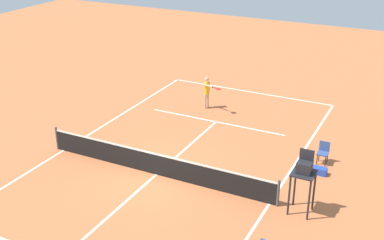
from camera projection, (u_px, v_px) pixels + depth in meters
ground_plane at (156, 174)px, 20.27m from camera, size 60.00×60.00×0.00m
court_lines at (156, 174)px, 20.27m from camera, size 9.71×21.68×0.01m
tennis_net at (156, 164)px, 20.07m from camera, size 10.31×0.10×1.07m
player_serving at (207, 90)px, 26.38m from camera, size 1.22×0.88×1.75m
tennis_ball at (209, 126)px, 24.59m from camera, size 0.07×0.07×0.07m
umpire_chair at (304, 172)px, 17.20m from camera, size 0.80×0.80×2.41m
courtside_chair_mid at (323, 152)px, 20.97m from camera, size 0.44×0.46×0.95m
equipment_bag at (317, 170)px, 20.28m from camera, size 0.76×0.32×0.30m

